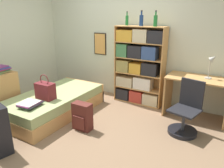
{
  "coord_description": "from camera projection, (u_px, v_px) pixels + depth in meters",
  "views": [
    {
      "loc": [
        2.25,
        -2.81,
        1.91
      ],
      "look_at": [
        0.48,
        0.2,
        0.75
      ],
      "focal_mm": 35.0,
      "sensor_mm": 36.0,
      "label": 1
    }
  ],
  "objects": [
    {
      "name": "desk_chair",
      "position": [
        185.0,
        117.0,
        3.56
      ],
      "size": [
        0.52,
        0.52,
        0.88
      ],
      "color": "black",
      "rests_on": "ground_plane"
    },
    {
      "name": "backpack",
      "position": [
        82.0,
        117.0,
        3.66
      ],
      "size": [
        0.32,
        0.2,
        0.47
      ],
      "color": "#56231E",
      "rests_on": "ground_plane"
    },
    {
      "name": "wall_left",
      "position": [
        1.0,
        42.0,
        4.6
      ],
      "size": [
        0.06,
        10.0,
        2.6
      ],
      "color": "beige",
      "rests_on": "ground_plane"
    },
    {
      "name": "book_stack_on_bed",
      "position": [
        30.0,
        104.0,
        3.62
      ],
      "size": [
        0.35,
        0.39,
        0.08
      ],
      "color": "#7A336B",
      "rests_on": "bed"
    },
    {
      "name": "desk_lamp",
      "position": [
        212.0,
        62.0,
        3.78
      ],
      "size": [
        0.17,
        0.12,
        0.44
      ],
      "color": "#ADA89E",
      "rests_on": "desk"
    },
    {
      "name": "ground_plane",
      "position": [
        84.0,
        122.0,
        3.98
      ],
      "size": [
        14.0,
        14.0,
        0.0
      ],
      "primitive_type": "plane",
      "color": "#84664C"
    },
    {
      "name": "bottle_clear",
      "position": [
        155.0,
        20.0,
        4.12
      ],
      "size": [
        0.07,
        0.07,
        0.29
      ],
      "color": "#1E6B2D",
      "rests_on": "bookcase"
    },
    {
      "name": "bookcase",
      "position": [
        138.0,
        66.0,
        4.62
      ],
      "size": [
        1.05,
        0.33,
        1.64
      ],
      "color": "tan",
      "rests_on": "ground_plane"
    },
    {
      "name": "bottle_brown",
      "position": [
        141.0,
        20.0,
        4.29
      ],
      "size": [
        0.08,
        0.08,
        0.3
      ],
      "color": "navy",
      "rests_on": "bookcase"
    },
    {
      "name": "desk",
      "position": [
        197.0,
        91.0,
        4.0
      ],
      "size": [
        1.09,
        0.59,
        0.78
      ],
      "color": "tan",
      "rests_on": "ground_plane"
    },
    {
      "name": "dresser",
      "position": [
        0.0,
        94.0,
        4.19
      ],
      "size": [
        0.54,
        0.53,
        0.83
      ],
      "color": "tan",
      "rests_on": "ground_plane"
    },
    {
      "name": "handbag",
      "position": [
        45.0,
        91.0,
        3.92
      ],
      "size": [
        0.34,
        0.2,
        0.46
      ],
      "color": "maroon",
      "rests_on": "bed"
    },
    {
      "name": "bottle_green",
      "position": [
        127.0,
        20.0,
        4.46
      ],
      "size": [
        0.06,
        0.06,
        0.28
      ],
      "color": "#1E6B2D",
      "rests_on": "bookcase"
    },
    {
      "name": "bed",
      "position": [
        55.0,
        103.0,
        4.28
      ],
      "size": [
        1.05,
        1.96,
        0.41
      ],
      "color": "tan",
      "rests_on": "ground_plane"
    },
    {
      "name": "wall_back",
      "position": [
        124.0,
        40.0,
        4.86
      ],
      "size": [
        10.0,
        0.09,
        2.6
      ],
      "color": "beige",
      "rests_on": "ground_plane"
    }
  ]
}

